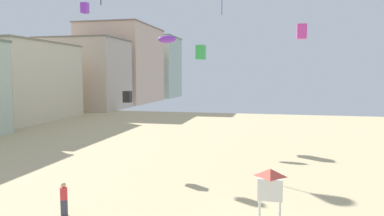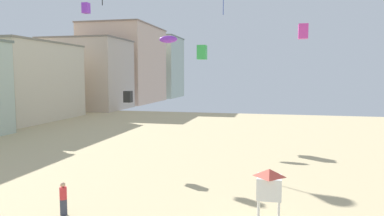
% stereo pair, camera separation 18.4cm
% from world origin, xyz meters
% --- Properties ---
extents(boardwalk_hotel_mid, '(10.41, 17.02, 11.73)m').
position_xyz_m(boardwalk_hotel_mid, '(-30.40, 43.46, 5.87)').
color(boardwalk_hotel_mid, beige).
rests_on(boardwalk_hotel_mid, ground).
extents(boardwalk_hotel_far, '(15.29, 12.46, 13.94)m').
position_xyz_m(boardwalk_hotel_far, '(-30.40, 61.84, 6.98)').
color(boardwalk_hotel_far, '#C6B29E').
rests_on(boardwalk_hotel_far, ground).
extents(boardwalk_hotel_distant, '(15.55, 21.04, 18.83)m').
position_xyz_m(boardwalk_hotel_distant, '(-30.40, 80.04, 9.42)').
color(boardwalk_hotel_distant, beige).
rests_on(boardwalk_hotel_distant, ground).
extents(boardwalk_hotel_furthest, '(16.36, 14.96, 18.36)m').
position_xyz_m(boardwalk_hotel_furthest, '(-30.40, 101.21, 9.19)').
color(boardwalk_hotel_furthest, '#B7C6B2').
rests_on(boardwalk_hotel_furthest, ground).
extents(kite_flyer, '(0.34, 0.34, 1.64)m').
position_xyz_m(kite_flyer, '(-3.71, 12.21, 0.92)').
color(kite_flyer, '#383D4C').
rests_on(kite_flyer, ground).
extents(lifeguard_stand, '(1.10, 1.10, 2.55)m').
position_xyz_m(lifeguard_stand, '(6.00, 13.53, 1.84)').
color(lifeguard_stand, white).
rests_on(lifeguard_stand, ground).
extents(kite_purple_box, '(0.58, 0.58, 0.91)m').
position_xyz_m(kite_purple_box, '(-10.37, 26.57, 12.75)').
color(kite_purple_box, purple).
extents(kite_green_box, '(0.96, 0.96, 1.51)m').
position_xyz_m(kite_green_box, '(-1.47, 34.80, 9.22)').
color(kite_green_box, green).
extents(kite_black_box, '(0.55, 0.55, 0.86)m').
position_xyz_m(kite_black_box, '(-4.55, 22.12, 5.18)').
color(kite_black_box, black).
extents(kite_purple_parafoil, '(1.99, 0.55, 0.78)m').
position_xyz_m(kite_purple_parafoil, '(-4.99, 34.02, 10.60)').
color(kite_purple_parafoil, purple).
extents(kite_magenta_box, '(0.90, 0.90, 1.41)m').
position_xyz_m(kite_magenta_box, '(8.74, 33.41, 10.99)').
color(kite_magenta_box, '#DB3D9E').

